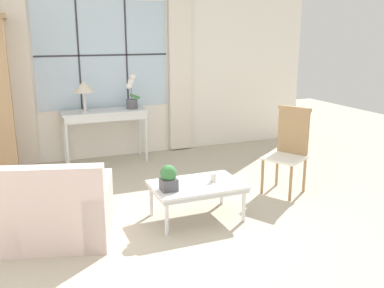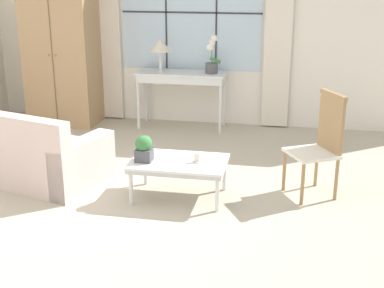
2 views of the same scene
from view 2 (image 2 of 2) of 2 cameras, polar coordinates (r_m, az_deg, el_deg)
ground_plane at (r=5.37m, az=-6.19°, el=-6.31°), size 14.00×14.00×0.00m
wall_back_windowed at (r=7.86m, az=-0.06°, el=12.32°), size 7.20×0.14×2.80m
armoire at (r=8.07m, az=-13.70°, el=9.79°), size 1.06×0.72×2.18m
console_table at (r=7.67m, az=-1.12°, el=7.01°), size 1.26×0.48×0.81m
table_lamp at (r=7.58m, az=-3.40°, el=10.39°), size 0.32×0.32×0.47m
potted_orchid at (r=7.54m, az=2.12°, el=9.08°), size 0.22×0.18×0.53m
armchair_upholstered at (r=5.90m, az=-14.62°, el=-1.71°), size 1.16×1.10×0.82m
side_chair_wooden at (r=5.51m, az=13.65°, el=0.46°), size 0.60×0.60×1.06m
coffee_table at (r=5.35m, az=-1.39°, el=-2.20°), size 0.96×0.62×0.40m
potted_plant_small at (r=5.30m, az=-5.15°, el=-0.44°), size 0.17×0.17×0.27m
pillar_candle at (r=5.27m, az=0.55°, el=-1.51°), size 0.08×0.08×0.11m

